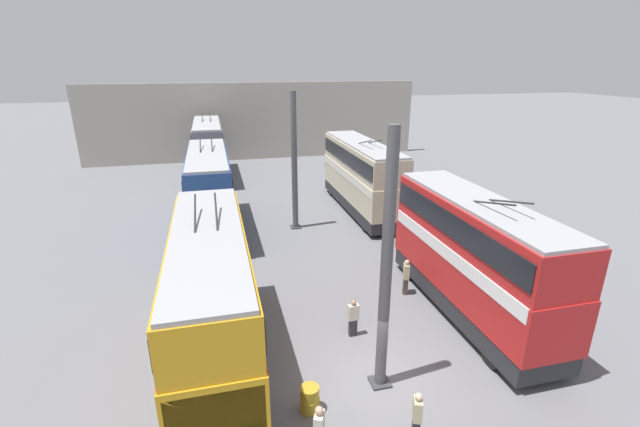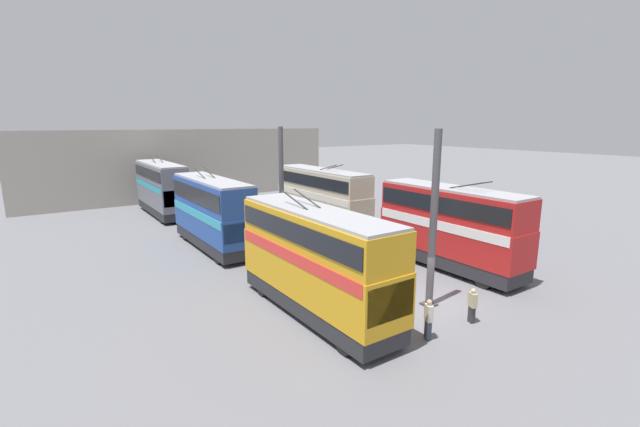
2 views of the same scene
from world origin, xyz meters
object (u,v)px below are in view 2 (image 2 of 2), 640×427
(person_aisle_foreground, at_px, (472,305))
(oil_drum, at_px, (401,314))
(bus_right_near, at_px, (316,256))
(bus_right_far, at_px, (161,186))
(bus_left_far, at_px, (322,194))
(bus_left_near, at_px, (450,223))
(person_by_right_row, at_px, (429,318))
(person_by_left_row, at_px, (402,251))
(person_aisle_midway, at_px, (390,274))
(bus_right_mid, at_px, (212,209))

(person_aisle_foreground, height_order, oil_drum, person_aisle_foreground)
(bus_right_near, relative_size, bus_right_far, 0.99)
(bus_left_far, distance_m, bus_right_near, 18.02)
(bus_left_near, bearing_deg, bus_right_near, 94.67)
(bus_right_near, bearing_deg, person_by_right_row, -151.04)
(bus_left_near, xyz_separation_m, person_by_right_row, (-5.46, 7.89, -1.96))
(oil_drum, bearing_deg, person_by_left_row, -45.16)
(person_by_left_row, distance_m, person_aisle_midway, 4.18)
(bus_left_far, xyz_separation_m, person_by_left_row, (-11.74, 1.90, -1.91))
(bus_right_far, bearing_deg, person_aisle_midway, -168.95)
(bus_right_mid, bearing_deg, bus_left_near, -139.84)
(person_aisle_midway, bearing_deg, oil_drum, -41.13)
(person_by_left_row, relative_size, person_aisle_midway, 1.09)
(bus_left_near, bearing_deg, oil_drum, 115.70)
(bus_right_mid, relative_size, person_aisle_foreground, 6.11)
(bus_left_far, relative_size, person_by_left_row, 6.44)
(person_by_left_row, bearing_deg, oil_drum, 62.07)
(person_by_left_row, bearing_deg, bus_right_mid, -33.05)
(bus_left_far, height_order, person_by_right_row, bus_left_far)
(bus_right_near, bearing_deg, bus_right_far, 0.00)
(bus_left_near, height_order, bus_right_mid, bus_left_near)
(bus_right_mid, bearing_deg, person_aisle_foreground, -163.35)
(bus_right_near, relative_size, person_aisle_foreground, 6.20)
(bus_right_far, height_order, oil_drum, bus_right_far)
(bus_left_far, xyz_separation_m, person_aisle_midway, (-14.22, 5.27, -1.99))
(bus_left_near, bearing_deg, bus_right_mid, 40.16)
(person_by_left_row, distance_m, oil_drum, 8.28)
(bus_right_near, relative_size, person_aisle_midway, 6.41)
(bus_right_mid, bearing_deg, bus_right_near, 180.00)
(bus_right_near, distance_m, oil_drum, 4.63)
(bus_right_mid, bearing_deg, person_aisle_midway, -157.93)
(bus_left_far, distance_m, person_aisle_midway, 15.30)
(person_aisle_foreground, xyz_separation_m, person_aisle_midway, (5.14, 0.18, -0.03))
(bus_right_near, bearing_deg, oil_drum, -137.07)
(bus_right_mid, xyz_separation_m, bus_right_far, (13.73, 0.00, 0.05))
(person_aisle_foreground, distance_m, person_by_left_row, 8.26)
(bus_right_far, distance_m, oil_drum, 30.06)
(bus_right_far, bearing_deg, bus_right_near, -180.00)
(person_aisle_foreground, distance_m, person_aisle_midway, 5.14)
(person_aisle_midway, xyz_separation_m, oil_drum, (-3.35, 2.49, -0.39))
(bus_right_far, bearing_deg, bus_right_mid, -180.00)
(person_aisle_midway, bearing_deg, person_by_right_row, -31.82)
(bus_right_far, relative_size, person_aisle_foreground, 6.28)
(person_aisle_foreground, bearing_deg, bus_left_near, 69.23)
(bus_right_near, bearing_deg, person_by_left_row, -70.96)
(person_by_right_row, distance_m, oil_drum, 1.80)
(bus_left_near, xyz_separation_m, person_aisle_midway, (-0.39, 5.27, -2.07))
(bus_left_near, relative_size, bus_right_near, 0.97)
(bus_left_far, xyz_separation_m, person_aisle_foreground, (-19.36, 5.09, -1.96))
(bus_left_far, bearing_deg, bus_left_near, 180.00)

